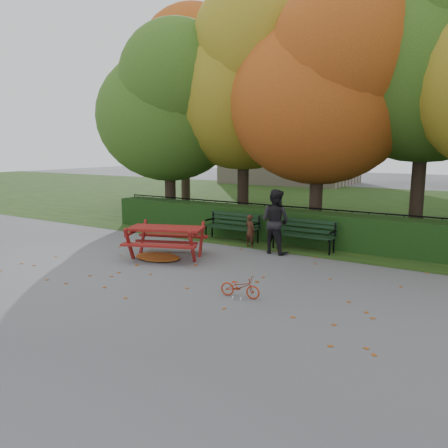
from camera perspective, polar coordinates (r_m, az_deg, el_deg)
The scene contains 18 objects.
ground at distance 10.23m, azimuth -3.17°, elevation -6.69°, with size 90.00×90.00×0.00m, color slate.
grass_strip at distance 22.92m, azimuth 17.34°, elevation 2.18°, with size 90.00×90.00×0.00m, color #1B3213.
building_left at distance 37.32m, azimuth 8.88°, elevation 16.89°, with size 10.00×7.00×15.00m, color tan.
hedge at distance 13.95m, azimuth 7.46°, elevation -0.15°, with size 13.00×0.90×1.00m, color black.
iron_fence at distance 14.66m, azimuth 8.76°, elevation 0.45°, with size 14.00×0.04×1.02m.
tree_a at distance 17.46m, azimuth -6.91°, elevation 15.13°, with size 5.88×5.60×7.48m.
tree_b at distance 17.01m, azimuth 3.27°, elevation 18.31°, with size 6.72×6.40×8.79m.
tree_c at distance 14.90m, azimuth 13.35°, elevation 17.01°, with size 6.30×6.00×8.00m.
tree_d at distance 15.65m, azimuth 26.48°, elevation 20.22°, with size 7.14×6.80×9.58m.
tree_f at distance 21.65m, azimuth -4.85°, elevation 17.27°, with size 6.93×6.60×9.19m.
bench_left at distance 13.83m, azimuth 1.18°, elevation -0.07°, with size 1.80×0.57×0.88m.
bench_right at distance 12.80m, azimuth 10.47°, elevation -1.06°, with size 1.80×0.57×0.88m.
picnic_table at distance 11.75m, azimuth -7.56°, elevation -1.31°, with size 2.39×2.17×0.95m.
leaf_pile at distance 11.83m, azimuth -8.65°, elevation -4.26°, with size 1.33×0.92×0.09m, color maroon.
leaf_scatter at distance 10.47m, azimuth -2.23°, elevation -6.26°, with size 9.00×5.70×0.01m, color maroon, non-canonical shape.
child at distance 12.98m, azimuth 3.42°, elevation -0.89°, with size 0.36×0.23×0.98m, color #3B1D12.
adult at distance 12.22m, azimuth 6.69°, elevation 0.33°, with size 0.87×0.68×1.80m, color black.
bicycle at distance 8.71m, azimuth 2.12°, elevation -8.20°, with size 0.28×0.82×0.43m, color #A82C0F.
Camera 1 is at (5.64, -8.02, 2.93)m, focal length 35.00 mm.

